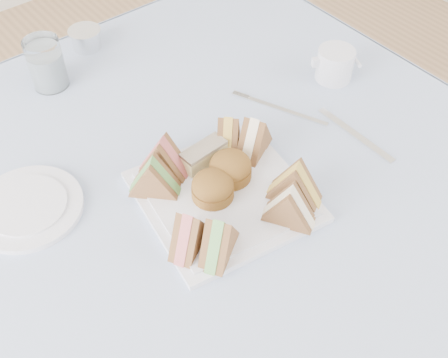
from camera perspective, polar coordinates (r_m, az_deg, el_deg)
floor at (r=1.62m, az=-0.82°, el=-16.74°), size 4.00×4.00×0.00m
table at (r=1.30m, az=-1.00°, el=-9.75°), size 0.90×0.90×0.74m
tablecloth at (r=1.00m, az=-1.27°, el=1.72°), size 1.02×1.02×0.01m
serving_plate at (r=0.94m, az=0.00°, el=-1.80°), size 0.30×0.30×0.01m
sandwich_fl_a at (r=0.84m, az=-3.59°, el=-5.22°), size 0.09×0.07×0.07m
sandwich_fl_b at (r=0.83m, az=-0.52°, el=-5.86°), size 0.09×0.08×0.08m
sandwich_fr_a at (r=0.90m, az=7.25°, el=-0.29°), size 0.08×0.10×0.08m
sandwich_fr_b at (r=0.88m, az=6.68°, el=-2.58°), size 0.08×0.09×0.07m
sandwich_bl_a at (r=0.92m, az=-7.16°, el=0.35°), size 0.09×0.09×0.08m
sandwich_bl_b at (r=0.94m, az=-6.19°, el=2.40°), size 0.08×0.10×0.08m
sandwich_br_a at (r=0.98m, az=3.09°, el=4.44°), size 0.09×0.07×0.08m
sandwich_br_b at (r=0.99m, az=0.44°, el=4.79°), size 0.08×0.08×0.07m
scone_left at (r=0.91m, az=-1.16°, el=-0.84°), size 0.08×0.08×0.05m
scone_right at (r=0.94m, az=0.65°, el=1.16°), size 0.09×0.09×0.05m
pastry_slice at (r=0.97m, az=-2.07°, el=2.40°), size 0.08×0.04×0.04m
side_plate at (r=0.98m, az=-19.31°, el=-2.75°), size 0.21×0.21×0.01m
water_glass at (r=1.18m, az=-17.62°, el=11.13°), size 0.08×0.08×0.10m
tea_strainer at (r=1.29m, az=-13.84°, el=13.60°), size 0.08×0.08×0.04m
knife at (r=1.07m, az=13.19°, el=4.41°), size 0.01×0.18×0.00m
fork at (r=1.10m, az=6.43°, el=6.85°), size 0.08×0.16×0.00m
creamer_jug at (r=1.18m, az=11.20°, el=11.35°), size 0.10×0.10×0.07m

